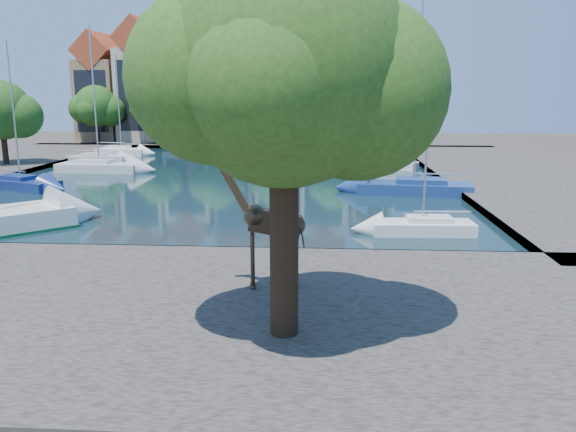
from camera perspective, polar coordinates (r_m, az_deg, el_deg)
name	(u,v)px	position (r m, az deg, el deg)	size (l,w,h in m)	color
ground	(134,255)	(26.40, -15.42, -3.87)	(160.00, 160.00, 0.00)	#38332B
water_basin	(226,177)	(49.19, -6.36, 4.00)	(38.00, 50.00, 0.08)	black
near_quay	(62,308)	(20.20, -21.94, -8.67)	(50.00, 14.00, 0.50)	#514C46
far_quay	(265,142)	(80.66, -2.40, 7.50)	(60.00, 16.00, 0.50)	#514C46
right_quay	(520,177)	(51.11, 22.49, 3.68)	(14.00, 52.00, 0.50)	#514C46
plane_tree	(288,74)	(14.93, 0.03, 14.19)	(8.32, 6.40, 10.62)	#332114
townhouse_west_end	(104,91)	(85.91, -18.23, 11.95)	(5.44, 9.18, 14.93)	#906E4E
townhouse_west_mid	(144,85)	(83.89, -14.37, 12.78)	(5.94, 9.18, 16.79)	#C1B394
townhouse_west_inner	(190,91)	(82.14, -9.92, 12.38)	(6.43, 9.18, 15.15)	beige
townhouse_center	(236,84)	(80.88, -5.35, 13.22)	(5.44, 9.18, 16.93)	brown
townhouse_east_inner	(278,88)	(80.16, -0.99, 12.83)	(5.94, 9.18, 15.79)	tan
townhouse_east_mid	(325,86)	(79.89, 3.78, 13.07)	(6.43, 9.18, 16.65)	beige
townhouse_east_end	(372,93)	(80.15, 8.53, 12.25)	(5.44, 9.18, 14.43)	brown
far_tree_far_west	(97,108)	(80.42, -18.85, 10.36)	(7.28, 5.60, 7.68)	#332114
far_tree_west	(156,109)	(77.75, -13.30, 10.56)	(6.76, 5.20, 7.36)	#332114
far_tree_mid_west	(215,107)	(75.81, -7.40, 10.91)	(7.80, 6.00, 8.00)	#332114
far_tree_mid_east	(276,109)	(74.71, -1.26, 10.86)	(7.02, 5.40, 7.52)	#332114
far_tree_east	(337,108)	(74.44, 5.01, 10.89)	(7.54, 5.80, 7.84)	#332114
far_tree_far_east	(399,109)	(75.03, 11.22, 10.60)	(6.76, 5.20, 7.36)	#332114
side_tree_left_far	(2,112)	(60.21, -27.06, 9.38)	(7.28, 5.60, 7.88)	#332114
giraffe_statue	(268,222)	(19.36, -2.08, -0.65)	(3.32, 0.82, 4.74)	#3B2D1D
sailboat_left_b	(21,182)	(46.84, -25.52, 3.17)	(6.74, 4.44, 10.75)	navy
sailboat_left_c	(99,165)	(54.31, -18.63, 4.92)	(7.59, 3.03, 12.85)	silver
sailboat_left_d	(99,157)	(62.13, -18.68, 5.68)	(5.74, 2.17, 7.77)	silver
sailboat_left_e	(122,150)	(68.39, -16.55, 6.47)	(6.01, 2.74, 11.27)	white
sailboat_right_a	(423,224)	(29.68, 13.52, -0.83)	(5.23, 1.99, 8.65)	silver
sailboat_right_b	(414,185)	(41.28, 12.66, 3.08)	(8.27, 3.70, 14.17)	navy
sailboat_right_c	(384,163)	(54.74, 9.77, 5.36)	(6.50, 4.47, 8.76)	white
sailboat_right_d	(357,157)	(60.13, 7.02, 6.02)	(5.41, 2.06, 7.97)	white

